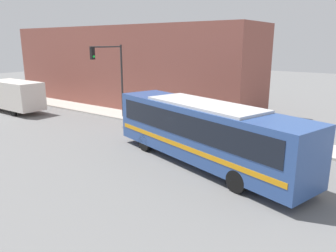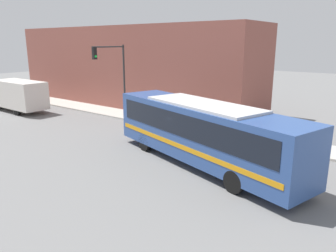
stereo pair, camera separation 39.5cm
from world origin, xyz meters
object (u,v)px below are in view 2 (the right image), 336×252
at_px(city_bus, 202,130).
at_px(traffic_light_pole, 114,69).
at_px(fire_hydrant, 193,124).
at_px(delivery_truck, 15,94).

xyz_separation_m(city_bus, traffic_light_pole, (4.41, 11.05, 2.25)).
relative_size(city_bus, fire_hydrant, 15.51).
relative_size(delivery_truck, fire_hydrant, 10.18).
bearing_deg(fire_hydrant, delivery_truck, 103.37).
xyz_separation_m(fire_hydrant, traffic_light_pole, (-0.90, 7.01, 3.62)).
relative_size(fire_hydrant, traffic_light_pole, 0.13).
distance_m(city_bus, traffic_light_pole, 12.11).
bearing_deg(fire_hydrant, traffic_light_pole, 97.34).
height_order(city_bus, fire_hydrant, city_bus).
distance_m(delivery_truck, fire_hydrant, 17.58).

